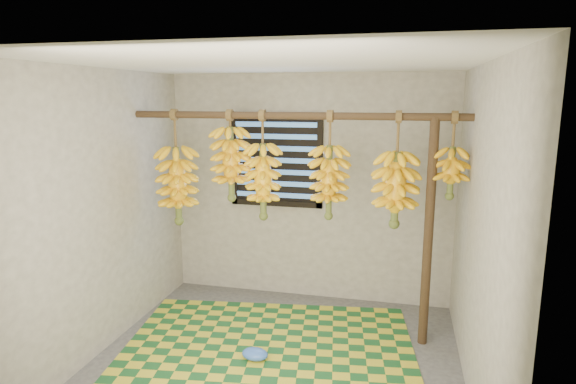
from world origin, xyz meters
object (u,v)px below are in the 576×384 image
(banana_bunch_e, at_px, (396,189))
(banana_bunch_f, at_px, (451,172))
(woven_mat, at_px, (267,354))
(banana_bunch_a, at_px, (178,185))
(plastic_bag, at_px, (255,354))
(banana_bunch_c, at_px, (263,181))
(support_post, at_px, (428,235))
(banana_bunch_d, at_px, (329,182))
(banana_bunch_b, at_px, (231,164))

(banana_bunch_e, relative_size, banana_bunch_f, 1.37)
(woven_mat, distance_m, banana_bunch_a, 1.75)
(plastic_bag, bearing_deg, woven_mat, 56.40)
(woven_mat, relative_size, banana_bunch_c, 2.54)
(support_post, xyz_separation_m, banana_bunch_d, (-0.86, 0.00, 0.43))
(banana_bunch_f, bearing_deg, support_post, 180.00)
(woven_mat, relative_size, banana_bunch_a, 2.32)
(banana_bunch_e, bearing_deg, banana_bunch_d, 180.00)
(support_post, distance_m, banana_bunch_b, 1.86)
(banana_bunch_e, bearing_deg, woven_mat, -152.58)
(banana_bunch_b, bearing_deg, support_post, 0.00)
(plastic_bag, relative_size, banana_bunch_a, 0.21)
(support_post, xyz_separation_m, banana_bunch_e, (-0.29, -0.00, 0.39))
(plastic_bag, xyz_separation_m, banana_bunch_f, (1.52, 0.63, 1.49))
(banana_bunch_a, bearing_deg, banana_bunch_e, -0.00)
(woven_mat, relative_size, plastic_bag, 11.06)
(banana_bunch_b, xyz_separation_m, banana_bunch_d, (0.91, 0.00, -0.13))
(support_post, bearing_deg, banana_bunch_a, 180.00)
(support_post, relative_size, banana_bunch_f, 2.77)
(banana_bunch_c, height_order, banana_bunch_f, same)
(plastic_bag, xyz_separation_m, banana_bunch_d, (0.51, 0.63, 1.37))
(support_post, relative_size, banana_bunch_c, 2.02)
(plastic_bag, bearing_deg, banana_bunch_e, 30.30)
(plastic_bag, height_order, banana_bunch_c, banana_bunch_c)
(plastic_bag, xyz_separation_m, banana_bunch_b, (-0.40, 0.63, 1.50))
(support_post, height_order, banana_bunch_d, banana_bunch_d)
(woven_mat, relative_size, banana_bunch_d, 2.64)
(banana_bunch_e, bearing_deg, banana_bunch_a, 180.00)
(banana_bunch_b, bearing_deg, banana_bunch_c, 0.00)
(banana_bunch_d, bearing_deg, plastic_bag, -128.72)
(support_post, relative_size, banana_bunch_a, 1.84)
(banana_bunch_c, bearing_deg, plastic_bag, -81.07)
(plastic_bag, height_order, banana_bunch_b, banana_bunch_b)
(woven_mat, bearing_deg, plastic_bag, -123.60)
(plastic_bag, bearing_deg, support_post, 24.71)
(plastic_bag, bearing_deg, banana_bunch_a, 146.38)
(banana_bunch_c, bearing_deg, banana_bunch_b, -180.00)
(support_post, relative_size, banana_bunch_b, 2.41)
(support_post, bearing_deg, woven_mat, -158.08)
(woven_mat, relative_size, banana_bunch_f, 3.49)
(woven_mat, xyz_separation_m, plastic_bag, (-0.07, -0.11, 0.05))
(banana_bunch_c, relative_size, banana_bunch_d, 1.04)
(banana_bunch_d, xyz_separation_m, banana_bunch_e, (0.57, -0.00, -0.04))
(support_post, bearing_deg, banana_bunch_c, 180.00)
(banana_bunch_a, height_order, banana_bunch_f, same)
(woven_mat, bearing_deg, banana_bunch_d, 50.30)
(banana_bunch_a, distance_m, banana_bunch_d, 1.46)
(support_post, height_order, plastic_bag, support_post)
(woven_mat, xyz_separation_m, banana_bunch_d, (0.43, 0.52, 1.42))
(banana_bunch_c, xyz_separation_m, banana_bunch_f, (1.62, -0.00, 0.14))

